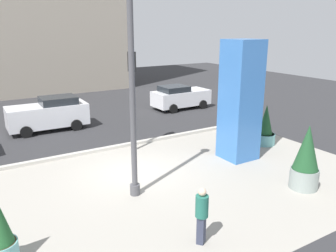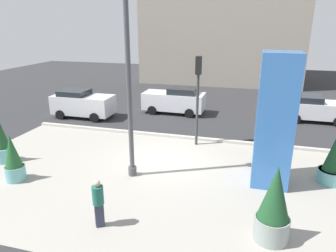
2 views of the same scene
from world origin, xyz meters
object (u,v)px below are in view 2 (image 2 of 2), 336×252
Objects in this scene: car_far_lane at (175,100)px; potted_plant_by_pillar at (274,206)px; car_curb_west at (83,104)px; lamp_post at (129,91)px; potted_plant_curbside at (13,160)px; traffic_light_far_side at (198,87)px; art_pillar_blue at (275,122)px; potted_plant_near_right at (332,164)px; pedestrian_by_curb at (98,201)px; car_passing_lane at (314,108)px; potted_plant_near_left at (2,142)px.

potted_plant_by_pillar is at bearing -64.06° from car_far_lane.
lamp_post is at bearing -47.98° from car_curb_west.
car_curb_west is at bearing 140.35° from potted_plant_by_pillar.
lamp_post is 3.80× the size of potted_plant_curbside.
traffic_light_far_side is at bearing -65.25° from car_far_lane.
car_curb_west is at bearing 132.02° from lamp_post.
art_pillar_blue is 3.12m from potted_plant_near_right.
traffic_light_far_side reaches higher than pedestrian_by_curb.
car_far_lane reaches higher than car_passing_lane.
art_pillar_blue is at bearing -108.36° from car_passing_lane.
art_pillar_blue reaches higher than potted_plant_near_right.
car_passing_lane is 1.00× the size of car_curb_west.
potted_plant_curbside reaches higher than pedestrian_by_curb.
potted_plant_curbside is at bearing -108.85° from car_far_lane.
traffic_light_far_side is 1.06× the size of car_far_lane.
potted_plant_by_pillar is at bearing 8.29° from pedestrian_by_curb.
car_far_lane is 1.07× the size of car_curb_west.
traffic_light_far_side is at bearing -19.51° from car_curb_west.
lamp_post is at bearing 20.44° from potted_plant_curbside.
lamp_post is 10.34m from car_far_lane.
potted_plant_curbside is at bearing -165.89° from art_pillar_blue.
car_far_lane is (-6.26, 9.07, -1.70)m from art_pillar_blue.
potted_plant_near_right reaches higher than car_far_lane.
potted_plant_by_pillar is 0.59× the size of car_passing_lane.
pedestrian_by_curb is (6.83, -10.85, -0.03)m from car_curb_west.
traffic_light_far_side reaches higher than car_passing_lane.
lamp_post reaches higher than car_curb_west.
lamp_post is 3.12× the size of potted_plant_by_pillar.
art_pillar_blue is 2.17× the size of potted_plant_by_pillar.
potted_plant_curbside is 0.98× the size of potted_plant_near_right.
potted_plant_curbside is 12.30m from car_far_lane.
car_passing_lane is at bearing 35.32° from potted_plant_near_left.
car_far_lane is at bearing 136.05° from potted_plant_near_right.
car_passing_lane is (13.43, 12.22, -0.06)m from potted_plant_curbside.
lamp_post is 8.75m from potted_plant_near_right.
lamp_post is at bearing -169.24° from potted_plant_near_right.
lamp_post reaches higher than art_pillar_blue.
car_curb_west is (-8.59, 3.04, -2.22)m from traffic_light_far_side.
lamp_post is at bearing -171.27° from art_pillar_blue.
lamp_post is 5.83m from art_pillar_blue.
pedestrian_by_curb is at bearing -146.85° from potted_plant_near_right.
potted_plant_near_left is at bearing -151.79° from traffic_light_far_side.
car_passing_lane is (3.26, 13.32, -0.29)m from potted_plant_by_pillar.
car_curb_west is 2.49× the size of pedestrian_by_curb.
car_curb_west is (-5.96, -2.66, 0.01)m from car_far_lane.
lamp_post is 6.98m from potted_plant_near_left.
potted_plant_by_pillar is at bearing -6.16° from potted_plant_curbside.
potted_plant_near_right is at bearing -43.95° from car_far_lane.
lamp_post is 6.77m from potted_plant_by_pillar.
traffic_light_far_side reaches higher than potted_plant_by_pillar.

